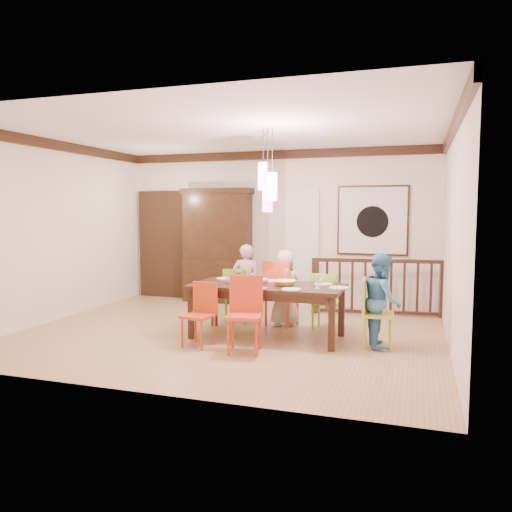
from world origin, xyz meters
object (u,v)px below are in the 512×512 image
(person_far_left, at_px, (246,283))
(person_far_mid, at_px, (285,288))
(balustrade, at_px, (378,286))
(person_end_right, at_px, (382,300))
(dining_table, at_px, (267,290))
(chair_end_right, at_px, (378,308))
(chair_far_left, at_px, (239,291))
(china_hutch, at_px, (218,245))

(person_far_left, relative_size, person_far_mid, 1.05)
(balustrade, distance_m, person_end_right, 2.02)
(dining_table, relative_size, balustrade, 0.94)
(chair_end_right, height_order, person_far_mid, person_far_mid)
(chair_far_left, relative_size, person_end_right, 0.70)
(chair_far_left, height_order, balustrade, balustrade)
(chair_far_left, bearing_deg, person_far_left, -139.69)
(balustrade, bearing_deg, chair_end_right, -93.28)
(china_hutch, relative_size, balustrade, 0.98)
(person_end_right, bearing_deg, china_hutch, 42.37)
(dining_table, bearing_deg, person_end_right, 1.35)
(chair_end_right, relative_size, balustrade, 0.40)
(balustrade, distance_m, person_far_left, 2.29)
(person_far_left, bearing_deg, person_far_mid, 161.93)
(chair_far_left, distance_m, balustrade, 2.40)
(person_far_mid, bearing_deg, chair_far_left, -15.75)
(chair_far_left, height_order, person_far_mid, person_far_mid)
(dining_table, distance_m, china_hutch, 2.96)
(dining_table, xyz_separation_m, chair_far_left, (-0.72, 0.82, -0.17))
(china_hutch, bearing_deg, balustrade, -6.41)
(balustrade, relative_size, person_far_left, 1.82)
(balustrade, bearing_deg, china_hutch, 166.02)
(chair_end_right, bearing_deg, chair_far_left, 64.17)
(dining_table, height_order, person_end_right, person_end_right)
(person_far_mid, relative_size, person_end_right, 0.96)
(chair_end_right, height_order, person_far_left, person_far_left)
(dining_table, bearing_deg, person_far_left, 125.60)
(dining_table, xyz_separation_m, person_far_left, (-0.63, 0.89, -0.05))
(chair_end_right, xyz_separation_m, person_far_left, (-2.14, 0.94, 0.11))
(person_far_left, bearing_deg, balustrade, -161.01)
(chair_far_left, bearing_deg, person_end_right, 165.03)
(balustrade, relative_size, person_far_mid, 1.91)
(chair_end_right, bearing_deg, balustrade, -0.25)
(person_far_mid, height_order, person_end_right, person_end_right)
(chair_far_left, height_order, china_hutch, china_hutch)
(china_hutch, bearing_deg, person_far_mid, -41.49)
(person_far_mid, bearing_deg, china_hutch, -55.91)
(chair_end_right, height_order, person_end_right, person_end_right)
(china_hutch, relative_size, person_far_left, 1.77)
(dining_table, distance_m, person_far_left, 1.09)
(person_far_left, distance_m, person_end_right, 2.35)
(person_far_left, bearing_deg, chair_end_right, 145.58)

